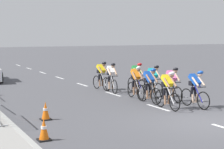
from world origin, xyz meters
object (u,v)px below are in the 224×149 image
traffic_cone_mid (46,111)px  cyclist_lead (168,90)px  cyclist_seventh (111,77)px  cyclist_third (150,85)px  cyclist_fifth (136,82)px  cyclist_eighth (137,77)px  cyclist_sixth (153,81)px  cyclist_fourth (172,84)px  cyclist_second (195,88)px  cyclist_ninth (101,75)px  traffic_cone_near (44,129)px

traffic_cone_mid → cyclist_lead: bearing=-4.3°
cyclist_seventh → traffic_cone_mid: 6.64m
cyclist_third → cyclist_fifth: (0.03, 1.20, 0.00)m
cyclist_eighth → cyclist_sixth: bearing=-91.7°
cyclist_fourth → cyclist_third: bearing=175.0°
cyclist_eighth → cyclist_second: bearing=-89.9°
cyclist_lead → cyclist_ninth: bearing=90.4°
cyclist_lead → cyclist_third: bearing=86.0°
cyclist_sixth → cyclist_fifth: bearing=-175.8°
cyclist_third → cyclist_seventh: 3.40m
cyclist_eighth → cyclist_ninth: size_ratio=1.00×
cyclist_sixth → traffic_cone_mid: size_ratio=2.69×
cyclist_second → traffic_cone_mid: (-6.04, 0.61, -0.48)m
cyclist_third → cyclist_eighth: same height
cyclist_third → traffic_cone_near: cyclist_third is taller
cyclist_third → traffic_cone_mid: (-4.97, -1.12, -0.48)m
cyclist_ninth → cyclist_second: bearing=-78.9°
cyclist_lead → cyclist_ninth: 5.99m
cyclist_fourth → cyclist_seventh: (-1.23, 3.49, 0.00)m
cyclist_lead → cyclist_fourth: (1.21, 1.39, 0.00)m
cyclist_fifth → cyclist_seventh: same height
cyclist_second → cyclist_ninth: bearing=101.1°
cyclist_lead → cyclist_second: same height
cyclist_lead → cyclist_ninth: size_ratio=1.00×
cyclist_eighth → cyclist_ninth: (-1.21, 1.62, 0.00)m
cyclist_third → cyclist_seventh: size_ratio=1.00×
cyclist_sixth → traffic_cone_near: cyclist_sixth is taller
cyclist_fourth → cyclist_fifth: bearing=129.7°
cyclist_eighth → cyclist_third: bearing=-110.3°
traffic_cone_near → traffic_cone_mid: size_ratio=1.00×
cyclist_fifth → cyclist_ninth: same height
cyclist_second → cyclist_ninth: size_ratio=1.00×
cyclist_fourth → cyclist_sixth: same height
cyclist_seventh → cyclist_eighth: (1.19, -0.52, 0.00)m
cyclist_second → cyclist_ninth: same height
cyclist_second → cyclist_seventh: same height
cyclist_second → cyclist_eighth: size_ratio=1.00×
cyclist_eighth → traffic_cone_mid: size_ratio=2.69×
cyclist_seventh → cyclist_eighth: size_ratio=1.00×
cyclist_fifth → traffic_cone_mid: (-5.00, -2.32, -0.48)m
cyclist_sixth → cyclist_lead: bearing=-112.2°
cyclist_lead → cyclist_fourth: size_ratio=1.00×
cyclist_fifth → traffic_cone_mid: cyclist_fifth is taller
cyclist_sixth → cyclist_second: bearing=-89.0°
cyclist_lead → cyclist_eighth: (1.17, 4.36, 0.00)m
cyclist_ninth → cyclist_fifth: bearing=-86.9°
cyclist_fourth → cyclist_eighth: size_ratio=1.00×
cyclist_third → traffic_cone_mid: size_ratio=2.69×
cyclist_third → traffic_cone_near: bearing=-148.0°
traffic_cone_near → traffic_cone_mid: 2.62m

